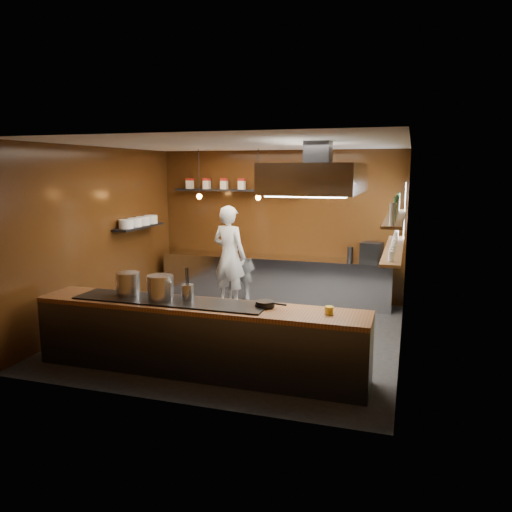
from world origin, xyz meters
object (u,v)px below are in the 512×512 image
at_px(stockpot_large, 128,284).
at_px(stockpot_small, 160,287).
at_px(extractor_hood, 318,178).
at_px(chef, 229,256).
at_px(espresso_machine, 371,252).

relative_size(stockpot_large, stockpot_small, 0.94).
distance_m(extractor_hood, stockpot_large, 2.97).
relative_size(stockpot_small, chef, 0.18).
distance_m(extractor_hood, stockpot_small, 2.60).
xyz_separation_m(espresso_machine, chef, (-2.64, -0.61, -0.11)).
height_order(extractor_hood, stockpot_large, extractor_hood).
relative_size(extractor_hood, stockpot_small, 5.86).
height_order(stockpot_large, stockpot_small, stockpot_small).
relative_size(extractor_hood, chef, 1.03).
bearing_deg(stockpot_large, espresso_machine, 51.99).
bearing_deg(stockpot_small, extractor_hood, 33.24).
relative_size(stockpot_large, chef, 0.16).
bearing_deg(stockpot_small, chef, 94.08).
distance_m(stockpot_large, espresso_machine, 4.76).
bearing_deg(stockpot_small, espresso_machine, 57.80).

